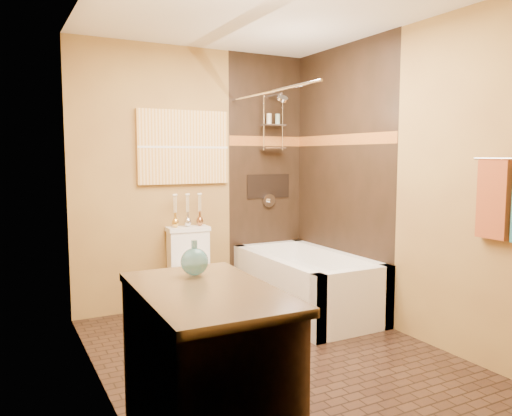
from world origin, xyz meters
TOP-DOWN VIEW (x-y plane):
  - floor at (0.00, 0.00)m, footprint 3.00×3.00m
  - wall_left at (-1.20, 0.00)m, footprint 0.02×3.00m
  - wall_right at (1.20, 0.00)m, footprint 0.02×3.00m
  - wall_back at (0.00, 1.50)m, footprint 2.40×0.02m
  - wall_front at (0.00, -1.50)m, footprint 2.40×0.02m
  - ceiling at (0.00, 0.00)m, footprint 3.00×3.00m
  - alcove_tile_back at (0.78, 1.49)m, footprint 0.85×0.01m
  - alcove_tile_right at (1.19, 0.75)m, footprint 0.01×1.50m
  - mosaic_band_back at (0.78, 1.48)m, footprint 0.85×0.01m
  - mosaic_band_right at (1.18, 0.75)m, footprint 0.01×1.50m
  - alcove_niche at (0.80, 1.48)m, footprint 0.50×0.01m
  - shower_fixtures at (0.80, 1.38)m, footprint 0.24×0.33m
  - curtain_rod at (0.40, 0.75)m, footprint 0.03×1.55m
  - towel_bar at (1.15, -1.05)m, footprint 0.02×0.55m
  - towel_rust at (1.16, -0.92)m, footprint 0.05×0.22m
  - sunset_painting at (-0.13, 1.48)m, footprint 0.90×0.04m
  - vanity_mirror at (-1.19, -1.00)m, footprint 0.01×1.00m
  - bathtub at (0.80, 0.75)m, footprint 0.80×1.50m
  - toilet at (-0.13, 1.21)m, footprint 0.41×0.60m
  - vanity at (-0.92, -1.00)m, footprint 0.62×0.99m
  - teal_bottle at (-0.87, -0.74)m, footprint 0.18×0.18m
  - bud_vases at (-0.13, 1.39)m, footprint 0.31×0.07m

SIDE VIEW (x-z plane):
  - floor at x=0.00m, z-range 0.00..0.00m
  - bathtub at x=0.80m, z-range -0.05..0.50m
  - toilet at x=-0.13m, z-range 0.00..0.80m
  - vanity at x=-0.92m, z-range 0.00..0.86m
  - teal_bottle at x=-0.87m, z-range 0.84..1.06m
  - bud_vases at x=-0.13m, z-range 0.81..1.12m
  - alcove_niche at x=0.80m, z-range 1.02..1.27m
  - towel_rust at x=1.16m, z-range 0.92..1.44m
  - wall_left at x=-1.20m, z-range 0.00..2.50m
  - wall_right at x=1.20m, z-range 0.00..2.50m
  - wall_back at x=0.00m, z-range 0.00..2.50m
  - wall_front at x=0.00m, z-range 0.00..2.50m
  - alcove_tile_back at x=0.78m, z-range 0.00..2.50m
  - alcove_tile_right at x=1.19m, z-range 0.00..2.50m
  - towel_bar at x=1.15m, z-range 1.44..1.46m
  - vanity_mirror at x=-1.19m, z-range 1.05..1.95m
  - sunset_painting at x=-0.13m, z-range 1.20..1.90m
  - mosaic_band_back at x=0.78m, z-range 1.57..1.67m
  - mosaic_band_right at x=1.18m, z-range 1.57..1.67m
  - shower_fixtures at x=0.80m, z-range 1.08..2.25m
  - curtain_rod at x=0.40m, z-range 2.01..2.03m
  - ceiling at x=0.00m, z-range 2.50..2.50m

